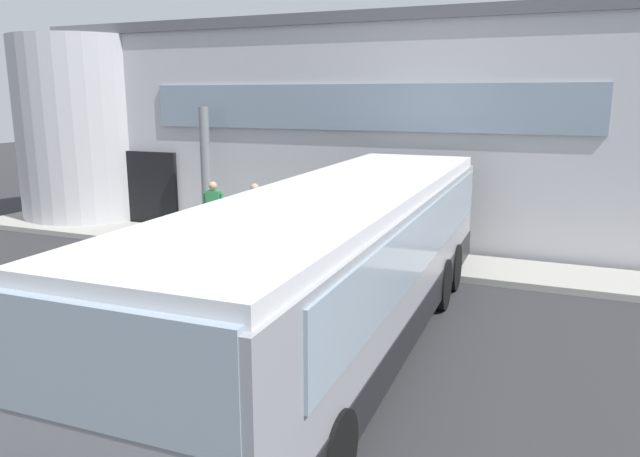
{
  "coord_description": "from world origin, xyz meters",
  "views": [
    {
      "loc": [
        6.41,
        -9.41,
        4.11
      ],
      "look_at": [
        1.88,
        1.52,
        1.5
      ],
      "focal_mm": 33.96,
      "sensor_mm": 36.0,
      "label": 1
    }
  ],
  "objects_px": {
    "passenger_near_column": "(214,209)",
    "safety_bollard_yellow": "(359,255)",
    "bus_main_foreground": "(343,269)",
    "passenger_by_doorway": "(255,210)",
    "entry_support_column": "(206,171)"
  },
  "relations": [
    {
      "from": "passenger_by_doorway",
      "to": "safety_bollard_yellow",
      "type": "bearing_deg",
      "value": -17.62
    },
    {
      "from": "entry_support_column",
      "to": "passenger_by_doorway",
      "type": "height_order",
      "value": "entry_support_column"
    },
    {
      "from": "passenger_near_column",
      "to": "safety_bollard_yellow",
      "type": "bearing_deg",
      "value": -11.26
    },
    {
      "from": "passenger_by_doorway",
      "to": "entry_support_column",
      "type": "bearing_deg",
      "value": 159.58
    },
    {
      "from": "entry_support_column",
      "to": "bus_main_foreground",
      "type": "distance_m",
      "value": 8.76
    },
    {
      "from": "passenger_by_doorway",
      "to": "safety_bollard_yellow",
      "type": "xyz_separation_m",
      "value": [
        3.31,
        -1.05,
        -0.66
      ]
    },
    {
      "from": "bus_main_foreground",
      "to": "safety_bollard_yellow",
      "type": "bearing_deg",
      "value": 105.27
    },
    {
      "from": "bus_main_foreground",
      "to": "passenger_near_column",
      "type": "bearing_deg",
      "value": 138.43
    },
    {
      "from": "passenger_by_doorway",
      "to": "bus_main_foreground",
      "type": "bearing_deg",
      "value": -49.31
    },
    {
      "from": "passenger_near_column",
      "to": "safety_bollard_yellow",
      "type": "distance_m",
      "value": 4.65
    },
    {
      "from": "entry_support_column",
      "to": "passenger_near_column",
      "type": "distance_m",
      "value": 1.5
    },
    {
      "from": "entry_support_column",
      "to": "passenger_near_column",
      "type": "bearing_deg",
      "value": -48.35
    },
    {
      "from": "safety_bollard_yellow",
      "to": "passenger_by_doorway",
      "type": "bearing_deg",
      "value": 162.38
    },
    {
      "from": "bus_main_foreground",
      "to": "passenger_by_doorway",
      "type": "height_order",
      "value": "bus_main_foreground"
    },
    {
      "from": "passenger_near_column",
      "to": "passenger_by_doorway",
      "type": "xyz_separation_m",
      "value": [
        1.21,
        0.15,
        0.03
      ]
    }
  ]
}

